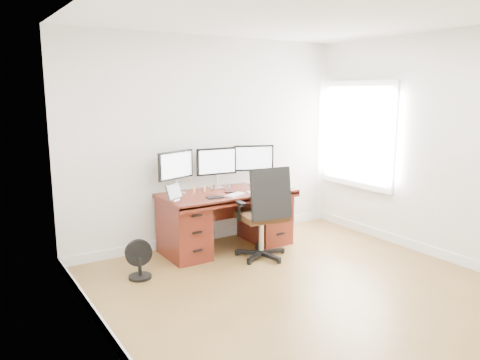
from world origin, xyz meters
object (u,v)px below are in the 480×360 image
office_chair (263,229)px  floor_fan (139,260)px  desk (226,218)px  keyboard (235,195)px  monitor_center (217,163)px

office_chair → floor_fan: office_chair is taller
desk → floor_fan: desk is taller
office_chair → keyboard: size_ratio=4.12×
floor_fan → monitor_center: bearing=38.2°
office_chair → keyboard: 0.54m
monitor_center → desk: bearing=-84.1°
desk → office_chair: office_chair is taller
floor_fan → monitor_center: size_ratio=0.78×
desk → office_chair: bearing=-73.1°
monitor_center → floor_fan: bearing=-149.4°
monitor_center → keyboard: monitor_center is taller
office_chair → keyboard: bearing=129.0°
office_chair → floor_fan: 1.51m
keyboard → desk: bearing=60.9°
floor_fan → keyboard: (1.29, 0.11, 0.55)m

